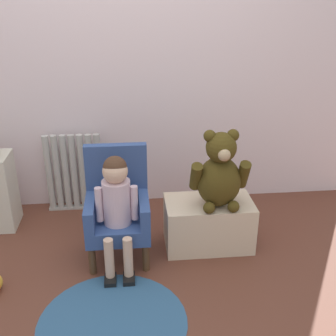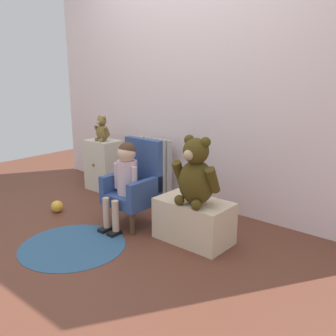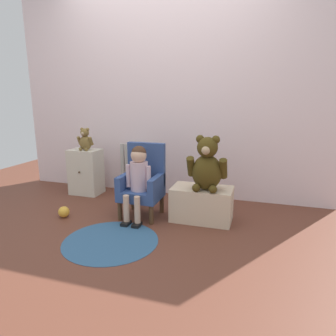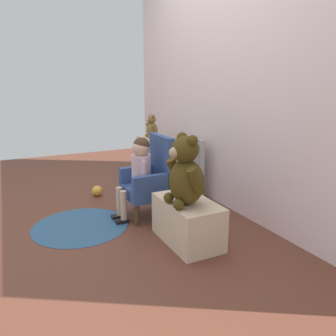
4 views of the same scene
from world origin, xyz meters
The scene contains 11 objects.
ground_plane centered at (0.00, 0.00, 0.00)m, with size 6.00×6.00×0.00m, color brown.
back_wall centered at (0.00, 1.27, 1.20)m, with size 3.80×0.05×2.40m, color silver.
radiator centered at (-0.35, 1.15, 0.30)m, with size 0.43×0.05×0.61m.
small_dresser centered at (-0.93, 0.95, 0.27)m, with size 0.36×0.29×0.55m.
child_armchair centered at (-0.01, 0.52, 0.34)m, with size 0.39×0.37×0.72m.
child_figure centered at (-0.01, 0.41, 0.47)m, with size 0.25×0.35×0.72m.
low_bench centered at (0.58, 0.56, 0.16)m, with size 0.57×0.33×0.32m, color beige.
large_teddy_bear centered at (0.63, 0.51, 0.55)m, with size 0.37×0.26×0.51m.
small_teddy_bear centered at (-0.90, 0.92, 0.67)m, with size 0.19×0.14×0.27m.
floor_rug centered at (-0.05, -0.11, 0.00)m, with size 0.79×0.79×0.01m, color #2F577D.
toy_ball centered at (-0.73, 0.21, 0.05)m, with size 0.11×0.11×0.11m, color gold.
Camera 2 is at (2.16, -1.59, 1.29)m, focal length 40.00 mm.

